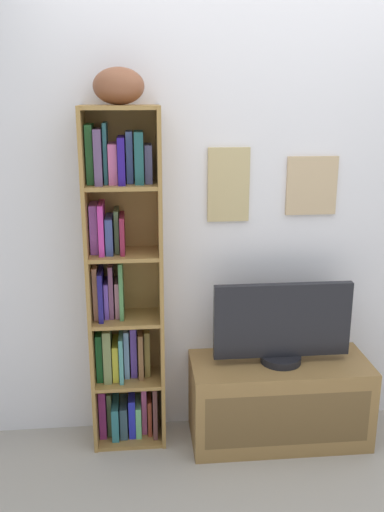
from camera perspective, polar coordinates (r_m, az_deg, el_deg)
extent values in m
cube|color=silver|center=(3.09, 6.26, 4.82)|extent=(4.80, 0.06, 2.55)
cube|color=tan|center=(3.00, 3.71, 7.18)|extent=(0.22, 0.02, 0.39)
cube|color=slate|center=(3.00, 3.72, 7.16)|extent=(0.17, 0.01, 0.34)
cube|color=tan|center=(3.11, 11.99, 6.95)|extent=(0.27, 0.02, 0.31)
cube|color=slate|center=(3.11, 12.01, 6.94)|extent=(0.22, 0.01, 0.26)
cube|color=olive|center=(2.98, -10.28, -3.03)|extent=(0.02, 0.26, 1.82)
cube|color=olive|center=(2.97, -3.17, -2.85)|extent=(0.02, 0.26, 1.82)
cube|color=olive|center=(3.09, -6.69, -2.18)|extent=(0.39, 0.01, 1.82)
cube|color=olive|center=(3.37, -6.21, -17.54)|extent=(0.35, 0.25, 0.02)
cube|color=olive|center=(3.19, -6.41, -12.21)|extent=(0.35, 0.25, 0.02)
cube|color=olive|center=(3.04, -6.62, -6.29)|extent=(0.35, 0.25, 0.02)
cube|color=olive|center=(2.92, -6.84, 0.17)|extent=(0.35, 0.25, 0.02)
cube|color=olive|center=(2.84, -7.08, 7.08)|extent=(0.35, 0.25, 0.02)
cube|color=olive|center=(2.81, -7.35, 14.67)|extent=(0.35, 0.25, 0.02)
cube|color=#77225D|center=(3.33, -8.95, -15.01)|extent=(0.04, 0.17, 0.29)
cube|color=#3F4D2C|center=(3.35, -8.29, -15.11)|extent=(0.02, 0.14, 0.26)
cube|color=#2B6C75|center=(3.34, -7.70, -15.83)|extent=(0.04, 0.20, 0.19)
cube|color=#2D4451|center=(3.34, -6.88, -15.79)|extent=(0.04, 0.18, 0.19)
cube|color=#2227B5|center=(3.33, -6.06, -15.44)|extent=(0.04, 0.18, 0.23)
cube|color=#65B174|center=(3.34, -5.42, -15.76)|extent=(0.03, 0.18, 0.18)
cube|color=#A8487A|center=(3.34, -4.86, -14.83)|extent=(0.03, 0.14, 0.28)
cube|color=maroon|center=(3.34, -4.31, -15.46)|extent=(0.02, 0.16, 0.21)
cube|color=brown|center=(3.31, -3.79, -14.92)|extent=(0.02, 0.20, 0.30)
cube|color=#154C21|center=(3.16, -9.26, -9.66)|extent=(0.03, 0.18, 0.27)
cube|color=olive|center=(3.14, -8.49, -9.50)|extent=(0.04, 0.20, 0.30)
cube|color=gold|center=(3.17, -7.69, -10.19)|extent=(0.03, 0.18, 0.20)
cube|color=teal|center=(3.14, -7.13, -9.86)|extent=(0.02, 0.21, 0.26)
cube|color=#6B8DB7|center=(3.17, -6.60, -9.47)|extent=(0.03, 0.15, 0.27)
cube|color=#4F348D|center=(3.17, -5.91, -9.32)|extent=(0.03, 0.14, 0.28)
cube|color=brown|center=(3.16, -5.20, -9.64)|extent=(0.03, 0.17, 0.26)
cube|color=brown|center=(3.17, -4.57, -9.47)|extent=(0.03, 0.13, 0.26)
cube|color=tan|center=(3.03, -9.66, -3.43)|extent=(0.02, 0.17, 0.28)
cube|color=navy|center=(3.01, -9.14, -3.75)|extent=(0.02, 0.21, 0.26)
cube|color=#6E46AE|center=(3.04, -8.58, -4.18)|extent=(0.02, 0.16, 0.19)
cube|color=#70405E|center=(3.03, -8.14, -3.34)|extent=(0.02, 0.15, 0.29)
cube|color=#A56873|center=(3.04, -7.54, -4.13)|extent=(0.02, 0.15, 0.19)
cube|color=#437742|center=(3.01, -7.14, -3.19)|extent=(0.02, 0.18, 0.31)
cube|color=purple|center=(2.94, -9.82, 2.85)|extent=(0.04, 0.16, 0.25)
cube|color=#B42F8D|center=(2.91, -9.08, 2.85)|extent=(0.03, 0.20, 0.26)
cube|color=navy|center=(2.92, -8.31, 2.21)|extent=(0.04, 0.19, 0.19)
cube|color=#425235|center=(2.93, -7.58, 2.64)|extent=(0.02, 0.16, 0.22)
cube|color=maroon|center=(2.92, -7.03, 2.30)|extent=(0.02, 0.20, 0.19)
cube|color=#275E2E|center=(2.87, -10.23, 10.12)|extent=(0.04, 0.17, 0.29)
cube|color=#563F64|center=(2.85, -9.39, 9.92)|extent=(0.04, 0.21, 0.27)
cube|color=#24555A|center=(2.86, -8.69, 10.25)|extent=(0.02, 0.17, 0.29)
cube|color=#BA5585|center=(2.86, -7.95, 9.28)|extent=(0.04, 0.18, 0.20)
cube|color=navy|center=(2.84, -7.11, 9.60)|extent=(0.03, 0.21, 0.23)
cube|color=#415386|center=(2.87, -6.31, 9.93)|extent=(0.03, 0.15, 0.25)
cube|color=#1C4D4E|center=(2.85, -5.38, 9.91)|extent=(0.04, 0.19, 0.25)
cube|color=#47446A|center=(2.87, -4.44, 9.32)|extent=(0.04, 0.17, 0.19)
ellipsoid|color=brown|center=(2.81, -7.43, 16.65)|extent=(0.28, 0.22, 0.17)
cube|color=olive|center=(3.28, 8.74, -14.16)|extent=(0.97, 0.41, 0.47)
cube|color=brown|center=(3.11, 9.66, -15.99)|extent=(0.88, 0.01, 0.30)
cylinder|color=black|center=(3.16, 8.94, -10.19)|extent=(0.22, 0.22, 0.04)
cube|color=black|center=(3.07, 9.12, -6.42)|extent=(0.74, 0.04, 0.41)
cube|color=#2D3B47|center=(3.05, 9.18, -6.51)|extent=(0.70, 0.01, 0.37)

